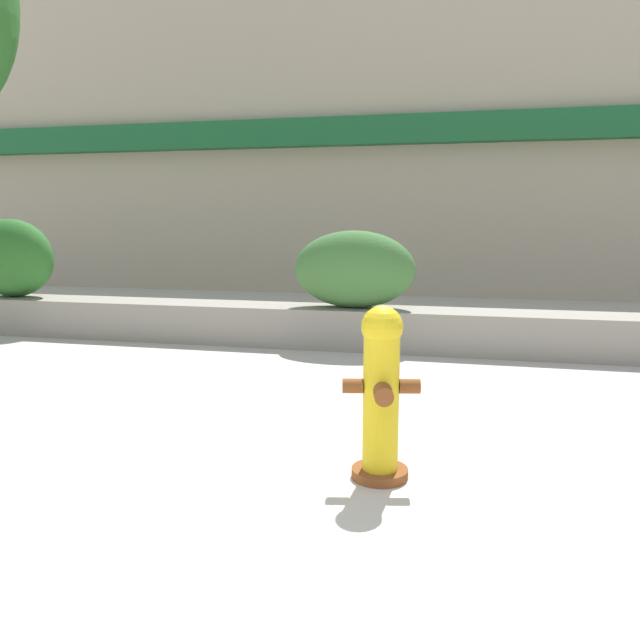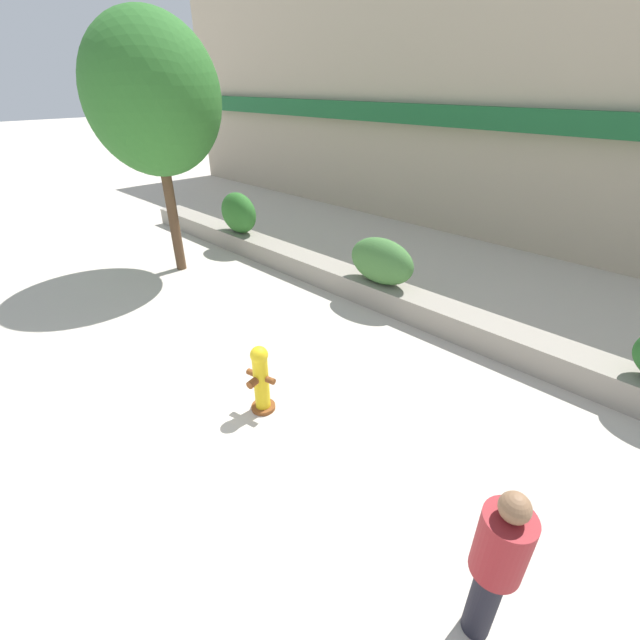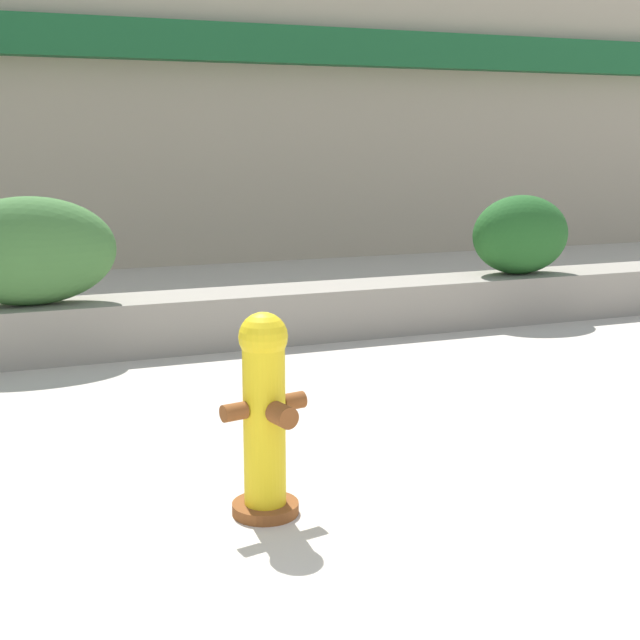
# 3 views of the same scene
# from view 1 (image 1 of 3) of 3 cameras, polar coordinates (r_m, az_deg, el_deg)

# --- Properties ---
(building_facade) EXTENTS (30.00, 1.36, 8.00)m
(building_facade) POSITION_cam_1_polar(r_m,az_deg,el_deg) (13.84, 8.41, 19.07)
(building_facade) COLOR tan
(building_facade) RESTS_ON ground
(planter_wall_low) EXTENTS (18.00, 0.70, 0.50)m
(planter_wall_low) POSITION_cam_1_polar(r_m,az_deg,el_deg) (7.81, 4.05, -0.71)
(planter_wall_low) COLOR gray
(planter_wall_low) RESTS_ON ground
(hedge_bush_0) EXTENTS (1.27, 0.70, 1.10)m
(hedge_bush_0) POSITION_cam_1_polar(r_m,az_deg,el_deg) (9.86, -26.37, 5.10)
(hedge_bush_0) COLOR #2D6B28
(hedge_bush_0) RESTS_ON planter_wall_low
(hedge_bush_1) EXTENTS (1.51, 0.70, 0.96)m
(hedge_bush_1) POSITION_cam_1_polar(r_m,az_deg,el_deg) (7.74, 3.14, 4.64)
(hedge_bush_1) COLOR #427538
(hedge_bush_1) RESTS_ON planter_wall_low
(fire_hydrant) EXTENTS (0.48, 0.46, 1.08)m
(fire_hydrant) POSITION_cam_1_polar(r_m,az_deg,el_deg) (3.84, 5.61, -6.55)
(fire_hydrant) COLOR brown
(fire_hydrant) RESTS_ON ground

